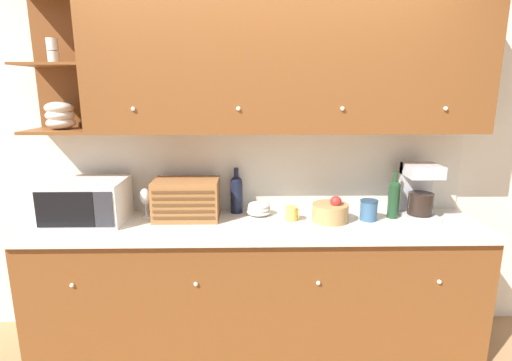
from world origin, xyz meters
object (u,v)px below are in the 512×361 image
at_px(bread_box, 187,199).
at_px(bowl_stack_on_counter, 259,209).
at_px(microwave, 86,201).
at_px(coffee_maker, 419,191).
at_px(mug, 292,214).
at_px(second_wine_bottle, 236,192).
at_px(wine_bottle, 394,197).
at_px(wine_glass, 145,198).
at_px(fruit_basket, 330,212).
at_px(storage_canister, 369,210).

relative_size(bread_box, bowl_stack_on_counter, 2.52).
relative_size(microwave, coffee_maker, 1.37).
bearing_deg(mug, second_wine_bottle, 153.51).
bearing_deg(bowl_stack_on_counter, wine_bottle, -4.66).
xyz_separation_m(bread_box, coffee_maker, (1.60, 0.01, 0.05)).
distance_m(wine_glass, bowl_stack_on_counter, 0.80).
xyz_separation_m(wine_glass, fruit_basket, (1.27, -0.12, -0.07)).
relative_size(microwave, fruit_basket, 2.12).
distance_m(wine_glass, bread_box, 0.30).
height_order(wine_glass, wine_bottle, wine_bottle).
relative_size(mug, coffee_maker, 0.26).
bearing_deg(wine_glass, bread_box, -9.25).
relative_size(mug, fruit_basket, 0.40).
xyz_separation_m(bread_box, bowl_stack_on_counter, (0.50, 0.07, -0.09)).
height_order(microwave, coffee_maker, coffee_maker).
height_order(bowl_stack_on_counter, storage_canister, storage_canister).
bearing_deg(second_wine_bottle, bread_box, -158.90).
distance_m(second_wine_bottle, bowl_stack_on_counter, 0.20).
bearing_deg(coffee_maker, wine_bottle, -175.50).
bearing_deg(wine_bottle, bread_box, 179.72).
height_order(storage_canister, coffee_maker, coffee_maker).
height_order(bowl_stack_on_counter, fruit_basket, fruit_basket).
relative_size(second_wine_bottle, bowl_stack_on_counter, 1.90).
relative_size(bowl_stack_on_counter, mug, 1.80).
bearing_deg(bread_box, mug, -4.68).
bearing_deg(microwave, mug, -0.17).
bearing_deg(bread_box, wine_glass, 170.75).
height_order(microwave, storage_canister, microwave).
distance_m(fruit_basket, coffee_maker, 0.64).
bearing_deg(wine_glass, bowl_stack_on_counter, 1.50).
bearing_deg(mug, fruit_basket, -4.13).
bearing_deg(mug, bowl_stack_on_counter, 149.93).
xyz_separation_m(mug, wine_bottle, (0.71, 0.05, 0.10)).
bearing_deg(bread_box, coffee_maker, 0.25).
distance_m(storage_canister, coffee_maker, 0.39).
xyz_separation_m(bread_box, storage_canister, (1.24, -0.06, -0.07)).
relative_size(wine_glass, second_wine_bottle, 0.61).
bearing_deg(bowl_stack_on_counter, fruit_basket, -16.96).
bearing_deg(bread_box, microwave, -175.29).
bearing_deg(coffee_maker, mug, -175.76).
bearing_deg(mug, microwave, 179.83).
bearing_deg(wine_glass, second_wine_bottle, 7.44).
distance_m(bread_box, bowl_stack_on_counter, 0.51).
distance_m(microwave, fruit_basket, 1.64).
xyz_separation_m(bread_box, second_wine_bottle, (0.34, 0.13, 0.01)).
bearing_deg(second_wine_bottle, wine_glass, -172.56).
height_order(wine_glass, mug, wine_glass).
bearing_deg(second_wine_bottle, wine_bottle, -7.21).
distance_m(microwave, wine_glass, 0.38).
relative_size(microwave, second_wine_bottle, 1.57).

